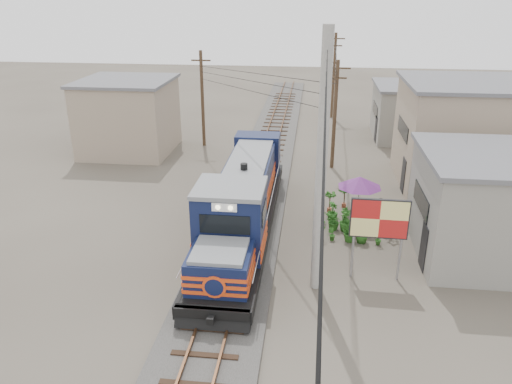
# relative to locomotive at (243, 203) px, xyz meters

# --- Properties ---
(ground) EXTENTS (120.00, 120.00, 0.00)m
(ground) POSITION_rel_locomotive_xyz_m (0.00, -3.62, -1.66)
(ground) COLOR #473F35
(ground) RESTS_ON ground
(ballast) EXTENTS (3.60, 70.00, 0.16)m
(ballast) POSITION_rel_locomotive_xyz_m (0.00, 6.38, -1.58)
(ballast) COLOR #595651
(ballast) RESTS_ON ground
(track) EXTENTS (1.15, 70.00, 0.12)m
(track) POSITION_rel_locomotive_xyz_m (0.00, 6.38, -1.40)
(track) COLOR #51331E
(track) RESTS_ON ground
(locomotive) EXTENTS (2.79, 15.20, 3.77)m
(locomotive) POSITION_rel_locomotive_xyz_m (0.00, 0.00, 0.00)
(locomotive) COLOR black
(locomotive) RESTS_ON ground
(utility_pole_main) EXTENTS (0.40, 0.40, 10.00)m
(utility_pole_main) POSITION_rel_locomotive_xyz_m (3.50, -4.12, 3.34)
(utility_pole_main) COLOR #9E9B93
(utility_pole_main) RESTS_ON ground
(wooden_pole_mid) EXTENTS (1.60, 0.24, 7.00)m
(wooden_pole_mid) POSITION_rel_locomotive_xyz_m (4.50, 10.38, 2.02)
(wooden_pole_mid) COLOR #4C3826
(wooden_pole_mid) RESTS_ON ground
(wooden_pole_far) EXTENTS (1.60, 0.24, 7.50)m
(wooden_pole_far) POSITION_rel_locomotive_xyz_m (4.80, 24.38, 2.27)
(wooden_pole_far) COLOR #4C3826
(wooden_pole_far) RESTS_ON ground
(wooden_pole_left) EXTENTS (1.60, 0.24, 7.00)m
(wooden_pole_left) POSITION_rel_locomotive_xyz_m (-5.00, 14.38, 2.02)
(wooden_pole_left) COLOR #4C3826
(wooden_pole_left) RESTS_ON ground
(power_lines) EXTENTS (9.65, 19.00, 3.30)m
(power_lines) POSITION_rel_locomotive_xyz_m (-0.14, 4.87, 5.90)
(power_lines) COLOR black
(power_lines) RESTS_ON ground
(shophouse_front) EXTENTS (7.35, 6.30, 4.70)m
(shophouse_front) POSITION_rel_locomotive_xyz_m (11.50, -0.62, 0.70)
(shophouse_front) COLOR gray
(shophouse_front) RESTS_ON ground
(shophouse_mid) EXTENTS (8.40, 7.35, 6.20)m
(shophouse_mid) POSITION_rel_locomotive_xyz_m (12.50, 8.38, 1.45)
(shophouse_mid) COLOR gray
(shophouse_mid) RESTS_ON ground
(shophouse_back) EXTENTS (6.30, 6.30, 4.20)m
(shophouse_back) POSITION_rel_locomotive_xyz_m (11.00, 18.38, 0.45)
(shophouse_back) COLOR gray
(shophouse_back) RESTS_ON ground
(shophouse_left) EXTENTS (6.30, 6.30, 5.20)m
(shophouse_left) POSITION_rel_locomotive_xyz_m (-10.00, 12.38, 0.95)
(shophouse_left) COLOR gray
(shophouse_left) RESTS_ON ground
(billboard) EXTENTS (2.29, 0.18, 3.53)m
(billboard) POSITION_rel_locomotive_xyz_m (5.89, -3.22, 0.94)
(billboard) COLOR #99999E
(billboard) RESTS_ON ground
(market_umbrella) EXTENTS (2.89, 2.89, 2.44)m
(market_umbrella) POSITION_rel_locomotive_xyz_m (5.58, 2.18, 0.49)
(market_umbrella) COLOR black
(market_umbrella) RESTS_ON ground
(vendor) EXTENTS (0.71, 0.58, 1.67)m
(vendor) POSITION_rel_locomotive_xyz_m (6.55, 1.41, -0.82)
(vendor) COLOR black
(vendor) RESTS_ON ground
(plant_nursery) EXTENTS (3.41, 3.14, 1.12)m
(plant_nursery) POSITION_rel_locomotive_xyz_m (4.83, 0.83, -1.18)
(plant_nursery) COLOR #245A19
(plant_nursery) RESTS_ON ground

